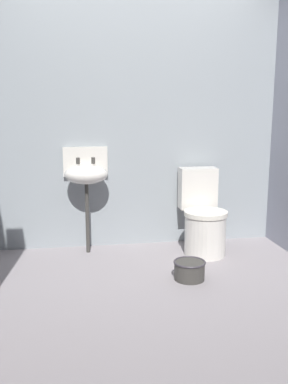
# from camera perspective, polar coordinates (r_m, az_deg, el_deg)

# --- Properties ---
(ground_plane) EXTENTS (3.30, 2.66, 0.08)m
(ground_plane) POSITION_cam_1_polar(r_m,az_deg,el_deg) (3.32, 0.81, -13.58)
(ground_plane) COLOR gray
(wall_back) EXTENTS (3.30, 0.10, 2.48)m
(wall_back) POSITION_cam_1_polar(r_m,az_deg,el_deg) (4.18, -2.01, 9.70)
(wall_back) COLOR #8D959A
(wall_back) RESTS_ON ground
(toilet_near_wall) EXTENTS (0.41, 0.60, 0.78)m
(toilet_near_wall) POSITION_cam_1_polar(r_m,az_deg,el_deg) (4.06, 7.89, -3.61)
(toilet_near_wall) COLOR silver
(toilet_near_wall) RESTS_ON ground
(sink) EXTENTS (0.42, 0.35, 0.99)m
(sink) POSITION_cam_1_polar(r_m,az_deg,el_deg) (3.98, -7.76, 2.47)
(sink) COLOR #3C3935
(sink) RESTS_ON ground
(bucket) EXTENTS (0.26, 0.26, 0.15)m
(bucket) POSITION_cam_1_polar(r_m,az_deg,el_deg) (3.48, 6.11, -10.31)
(bucket) COLOR #3C3935
(bucket) RESTS_ON ground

